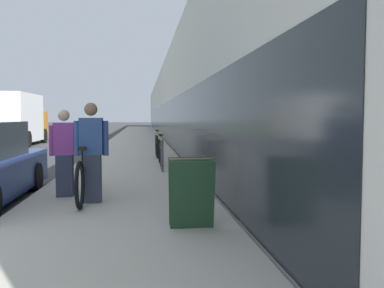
% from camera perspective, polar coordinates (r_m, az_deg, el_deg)
% --- Properties ---
extents(sidewalk_slab, '(3.29, 70.00, 0.14)m').
position_cam_1_polar(sidewalk_slab, '(25.96, -7.43, 0.35)').
color(sidewalk_slab, '#BCB5A5').
rests_on(sidewalk_slab, ground).
extents(storefront_facade, '(10.01, 70.00, 4.92)m').
position_cam_1_polar(storefront_facade, '(34.50, 3.93, 5.16)').
color(storefront_facade, silver).
rests_on(storefront_facade, ground).
extents(tandem_bicycle, '(0.52, 2.44, 0.95)m').
position_cam_1_polar(tandem_bicycle, '(7.65, -13.85, -4.18)').
color(tandem_bicycle, black).
rests_on(tandem_bicycle, sidewalk_slab).
extents(person_rider, '(0.56, 0.22, 1.66)m').
position_cam_1_polar(person_rider, '(7.30, -13.25, -1.12)').
color(person_rider, '#33384C').
rests_on(person_rider, sidewalk_slab).
extents(person_bystander, '(0.53, 0.21, 1.56)m').
position_cam_1_polar(person_bystander, '(7.97, -16.64, -1.15)').
color(person_bystander, '#33384C').
rests_on(person_bystander, sidewalk_slab).
extents(bike_rack_hoop, '(0.05, 0.60, 0.84)m').
position_cam_1_polar(bike_rack_hoop, '(11.29, -4.02, -0.99)').
color(bike_rack_hoop, '#4C4C51').
rests_on(bike_rack_hoop, sidewalk_slab).
extents(cruiser_bike_nearest, '(0.52, 1.76, 0.93)m').
position_cam_1_polar(cruiser_bike_nearest, '(12.78, -4.25, -1.00)').
color(cruiser_bike_nearest, black).
rests_on(cruiser_bike_nearest, sidewalk_slab).
extents(cruiser_bike_middle, '(0.52, 1.77, 0.99)m').
position_cam_1_polar(cruiser_bike_middle, '(15.17, -4.72, -0.18)').
color(cruiser_bike_middle, black).
rests_on(cruiser_bike_middle, sidewalk_slab).
extents(sandwich_board_sign, '(0.56, 0.56, 0.90)m').
position_cam_1_polar(sandwich_board_sign, '(5.60, -0.13, -6.44)').
color(sandwich_board_sign, '#23472D').
rests_on(sandwich_board_sign, sidewalk_slab).
extents(moving_truck, '(2.22, 6.27, 2.77)m').
position_cam_1_polar(moving_truck, '(24.98, -22.50, 3.03)').
color(moving_truck, orange).
rests_on(moving_truck, ground).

